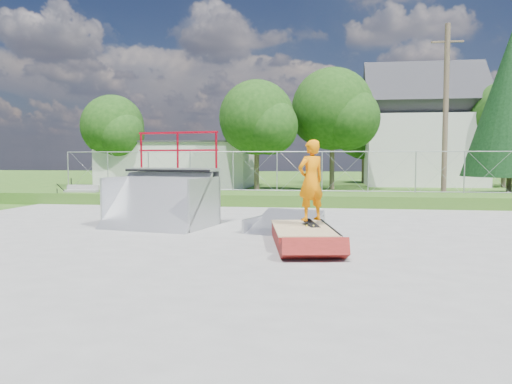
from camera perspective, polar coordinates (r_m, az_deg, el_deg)
ground at (r=12.10m, az=-2.72°, el=-5.69°), size 120.00×120.00×0.00m
concrete_pad at (r=12.10m, az=-2.72°, el=-5.60°), size 20.00×16.00×0.04m
grass_berm at (r=21.41m, az=2.13°, el=-0.79°), size 24.00×3.00×0.50m
grind_box at (r=11.76m, az=5.34°, el=-4.99°), size 1.76×2.91×0.41m
quarter_pipe at (r=14.61m, az=-11.02°, el=1.45°), size 3.22×2.88×2.81m
flat_bank_ramp at (r=13.44m, az=3.23°, el=-3.60°), size 2.16×2.24×0.52m
skateboard at (r=12.03m, az=6.26°, el=-3.60°), size 0.50×0.82×0.13m
skater at (r=11.94m, az=6.29°, el=0.99°), size 0.84×0.79×1.93m
concrete_stairs at (r=23.14m, az=-19.52°, el=-0.28°), size 1.50×1.60×0.80m
chain_link_fence at (r=22.34m, az=2.41°, el=2.36°), size 20.00×0.06×1.80m
utility_building_flat at (r=35.25m, az=-8.70°, el=3.08°), size 10.00×6.00×3.00m
gable_house at (r=38.35m, az=18.47°, el=6.49°), size 8.40×6.08×8.94m
utility_pole at (r=24.36m, az=20.85°, el=8.36°), size 0.24×0.24×8.00m
tree_left_near at (r=29.90m, az=0.50°, el=8.22°), size 4.76×4.48×6.65m
tree_center at (r=31.65m, az=9.26°, el=9.04°), size 5.44×5.12×7.60m
tree_left_far at (r=34.59m, az=-15.83°, el=7.00°), size 4.42×4.16×6.18m
tree_right_far at (r=37.58m, az=27.09°, el=7.39°), size 5.10×4.80×7.12m
tree_back_mid at (r=39.71m, az=12.57°, el=6.21°), size 4.08×3.84×5.70m
conifer_tree at (r=30.46m, az=27.21°, el=9.24°), size 5.04×5.04×9.10m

